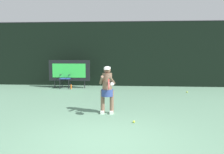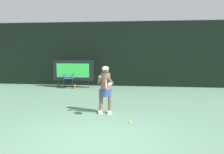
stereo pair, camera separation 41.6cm
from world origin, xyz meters
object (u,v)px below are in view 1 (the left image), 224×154
(scoreboard, at_px, (69,71))
(umpire_chair, at_px, (66,77))
(tennis_player, at_px, (107,87))
(water_bottle, at_px, (71,87))
(tennis_ball_spare, at_px, (187,92))
(tennis_racket, at_px, (109,84))
(tennis_ball_loose, at_px, (134,122))

(scoreboard, bearing_deg, umpire_chair, -140.72)
(umpire_chair, height_order, tennis_player, tennis_player)
(water_bottle, bearing_deg, umpire_chair, 144.79)
(scoreboard, bearing_deg, water_bottle, -65.99)
(tennis_player, xyz_separation_m, tennis_ball_spare, (3.45, 4.05, -0.81))
(umpire_chair, bearing_deg, scoreboard, 39.28)
(umpire_chair, xyz_separation_m, tennis_player, (2.74, -4.93, 0.23))
(umpire_chair, distance_m, tennis_player, 5.64)
(umpire_chair, xyz_separation_m, tennis_ball_spare, (6.19, -0.87, -0.58))
(tennis_player, bearing_deg, tennis_ball_spare, 49.56)
(tennis_racket, height_order, tennis_ball_spare, tennis_racket)
(umpire_chair, bearing_deg, tennis_racket, -62.46)
(tennis_ball_loose, xyz_separation_m, tennis_ball_spare, (2.60, 5.04, 0.00))
(water_bottle, distance_m, tennis_ball_loose, 6.53)
(scoreboard, distance_m, umpire_chair, 0.40)
(tennis_ball_spare, bearing_deg, tennis_ball_loose, -117.27)
(tennis_racket, relative_size, tennis_ball_loose, 8.85)
(tennis_player, bearing_deg, scoreboard, 116.77)
(water_bottle, distance_m, tennis_ball_spare, 5.87)
(umpire_chair, xyz_separation_m, tennis_racket, (2.84, -5.45, 0.42))
(tennis_ball_loose, bearing_deg, tennis_player, 130.76)
(scoreboard, distance_m, tennis_ball_loose, 7.02)
(scoreboard, xyz_separation_m, tennis_player, (2.56, -5.07, -0.10))
(umpire_chair, xyz_separation_m, tennis_ball_loose, (3.59, -5.92, -0.58))
(umpire_chair, relative_size, tennis_ball_spare, 15.88)
(scoreboard, relative_size, tennis_ball_loose, 32.35)
(umpire_chair, relative_size, tennis_ball_loose, 15.88)
(tennis_player, height_order, tennis_racket, tennis_player)
(tennis_player, bearing_deg, water_bottle, 117.00)
(scoreboard, relative_size, umpire_chair, 2.04)
(tennis_racket, bearing_deg, tennis_ball_loose, -27.56)
(water_bottle, distance_m, tennis_racket, 5.83)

